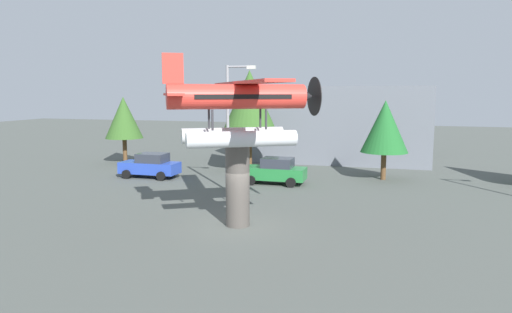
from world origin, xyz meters
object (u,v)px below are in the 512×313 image
object	(u,v)px
display_pedestal	(238,185)
tree_center_back	(385,127)
floatplane_monument	(240,107)
car_mid_green	(275,171)
storefront_building	(339,124)
tree_east	(250,104)
tree_west	(124,118)
car_near_blue	(150,165)
streetlight_primary	(231,119)

from	to	relation	value
display_pedestal	tree_center_back	xyz separation A→B (m)	(6.15, 13.75, 1.84)
floatplane_monument	tree_center_back	xyz separation A→B (m)	(6.04, 13.69, -1.71)
car_mid_green	storefront_building	size ratio (longest dim) A/B	0.27
car_mid_green	tree_center_back	world-z (taller)	tree_center_back
car_mid_green	tree_east	size ratio (longest dim) A/B	0.54
tree_center_back	tree_west	bearing A→B (deg)	175.43
floatplane_monument	car_near_blue	distance (m)	14.72
tree_west	car_near_blue	bearing A→B (deg)	-45.56
storefront_building	car_mid_green	bearing A→B (deg)	-103.33
floatplane_monument	car_near_blue	bearing A→B (deg)	105.09
display_pedestal	tree_west	world-z (taller)	tree_west
tree_east	floatplane_monument	bearing A→B (deg)	-74.57
display_pedestal	car_near_blue	world-z (taller)	display_pedestal
car_near_blue	tree_east	world-z (taller)	tree_east
car_near_blue	tree_west	bearing A→B (deg)	-45.56
car_mid_green	tree_east	world-z (taller)	tree_east
car_mid_green	streetlight_primary	xyz separation A→B (m)	(-2.01, -3.04, 3.60)
tree_east	car_near_blue	bearing A→B (deg)	-138.32
streetlight_primary	storefront_building	distance (m)	15.75
display_pedestal	tree_east	distance (m)	15.95
display_pedestal	car_near_blue	distance (m)	14.00
car_mid_green	tree_west	xyz separation A→B (m)	(-14.60, 5.36, 3.02)
car_mid_green	tree_west	distance (m)	15.85
floatplane_monument	streetlight_primary	distance (m)	7.63
storefront_building	tree_center_back	distance (m)	9.22
display_pedestal	streetlight_primary	world-z (taller)	streetlight_primary
tree_center_back	car_mid_green	bearing A→B (deg)	-152.18
streetlight_primary	tree_west	bearing A→B (deg)	146.26
storefront_building	display_pedestal	bearing A→B (deg)	-95.35
car_mid_green	storefront_building	world-z (taller)	storefront_building
storefront_building	tree_west	bearing A→B (deg)	-159.45
storefront_building	tree_east	xyz separation A→B (m)	(-6.09, -6.92, 1.87)
floatplane_monument	streetlight_primary	size ratio (longest dim) A/B	1.24
display_pedestal	streetlight_primary	bearing A→B (deg)	111.44
display_pedestal	storefront_building	xyz separation A→B (m)	(2.06, 22.00, 1.41)
tree_east	tree_center_back	xyz separation A→B (m)	(10.18, -1.33, -1.44)
car_near_blue	tree_east	xyz separation A→B (m)	(5.84, 5.20, 4.28)
display_pedestal	tree_east	bearing A→B (deg)	104.97
tree_center_back	car_near_blue	bearing A→B (deg)	-166.41
floatplane_monument	storefront_building	xyz separation A→B (m)	(1.95, 21.93, -2.14)
car_mid_green	tree_west	bearing A→B (deg)	-20.17
display_pedestal	streetlight_primary	xyz separation A→B (m)	(-2.77, 7.06, 2.60)
floatplane_monument	car_mid_green	xyz separation A→B (m)	(-0.87, 10.04, -4.55)
streetlight_primary	storefront_building	bearing A→B (deg)	72.08
floatplane_monument	storefront_building	distance (m)	22.12
display_pedestal	streetlight_primary	size ratio (longest dim) A/B	0.49
car_near_blue	streetlight_primary	size ratio (longest dim) A/B	0.55
display_pedestal	car_mid_green	distance (m)	10.18
streetlight_primary	tree_west	xyz separation A→B (m)	(-12.59, 8.41, -0.58)
display_pedestal	car_mid_green	world-z (taller)	display_pedestal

